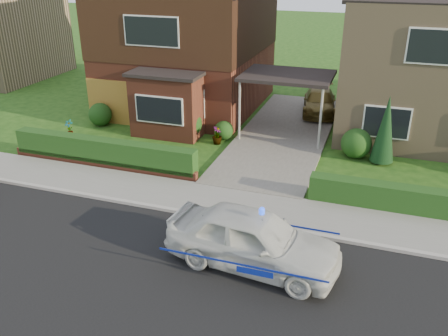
% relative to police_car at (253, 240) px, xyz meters
% --- Properties ---
extents(ground, '(120.00, 120.00, 0.00)m').
position_rel_police_car_xyz_m(ground, '(-1.25, -1.20, -0.77)').
color(ground, '#1A4312').
rests_on(ground, ground).
extents(road, '(60.00, 6.00, 0.02)m').
position_rel_police_car_xyz_m(road, '(-1.25, -1.20, -0.77)').
color(road, black).
rests_on(road, ground).
extents(kerb, '(60.00, 0.16, 0.12)m').
position_rel_police_car_xyz_m(kerb, '(-1.25, 1.85, -0.71)').
color(kerb, '#9E9993').
rests_on(kerb, ground).
extents(sidewalk, '(60.00, 2.00, 0.10)m').
position_rel_police_car_xyz_m(sidewalk, '(-1.25, 2.90, -0.72)').
color(sidewalk, slate).
rests_on(sidewalk, ground).
extents(driveway, '(3.80, 12.00, 0.12)m').
position_rel_police_car_xyz_m(driveway, '(-1.25, 9.80, -0.71)').
color(driveway, '#666059').
rests_on(driveway, ground).
extents(house_left, '(7.50, 9.53, 7.25)m').
position_rel_police_car_xyz_m(house_left, '(-7.03, 12.70, 3.04)').
color(house_left, brown).
rests_on(house_left, ground).
extents(house_right, '(7.50, 8.06, 7.25)m').
position_rel_police_car_xyz_m(house_right, '(4.55, 12.79, 2.89)').
color(house_right, '#987E5D').
rests_on(house_right, ground).
extents(carport_link, '(3.80, 3.00, 2.77)m').
position_rel_police_car_xyz_m(carport_link, '(-1.25, 9.75, 1.88)').
color(carport_link, black).
rests_on(carport_link, ground).
extents(garage_door, '(2.20, 0.10, 2.10)m').
position_rel_police_car_xyz_m(garage_door, '(-9.50, 8.76, 0.28)').
color(garage_door, olive).
rests_on(garage_door, ground).
extents(dwarf_wall, '(7.70, 0.25, 0.36)m').
position_rel_police_car_xyz_m(dwarf_wall, '(-7.05, 4.10, -0.59)').
color(dwarf_wall, brown).
rests_on(dwarf_wall, ground).
extents(hedge_left, '(7.50, 0.55, 0.90)m').
position_rel_police_car_xyz_m(hedge_left, '(-7.05, 4.25, -0.77)').
color(hedge_left, '#103413').
rests_on(hedge_left, ground).
extents(hedge_right, '(7.50, 0.55, 0.80)m').
position_rel_police_car_xyz_m(hedge_right, '(4.55, 4.15, -0.77)').
color(hedge_right, '#103413').
rests_on(hedge_right, ground).
extents(shrub_left_far, '(1.08, 1.08, 1.08)m').
position_rel_police_car_xyz_m(shrub_left_far, '(-9.75, 8.30, -0.23)').
color(shrub_left_far, '#103413').
rests_on(shrub_left_far, ground).
extents(shrub_left_mid, '(1.32, 1.32, 1.32)m').
position_rel_police_car_xyz_m(shrub_left_mid, '(-5.25, 8.10, -0.11)').
color(shrub_left_mid, '#103413').
rests_on(shrub_left_mid, ground).
extents(shrub_left_near, '(0.84, 0.84, 0.84)m').
position_rel_police_car_xyz_m(shrub_left_near, '(-3.65, 8.40, -0.35)').
color(shrub_left_near, '#103413').
rests_on(shrub_left_near, ground).
extents(shrub_right_near, '(1.20, 1.20, 1.20)m').
position_rel_police_car_xyz_m(shrub_right_near, '(1.95, 8.20, -0.17)').
color(shrub_right_near, '#103413').
rests_on(shrub_right_near, ground).
extents(conifer_a, '(0.90, 0.90, 2.60)m').
position_rel_police_car_xyz_m(conifer_a, '(2.95, 8.00, 0.53)').
color(conifer_a, black).
rests_on(conifer_a, ground).
extents(police_car, '(4.17, 4.69, 1.71)m').
position_rel_police_car_xyz_m(police_car, '(0.00, 0.00, 0.00)').
color(police_car, silver).
rests_on(police_car, ground).
extents(driveway_car, '(2.06, 4.00, 1.11)m').
position_rel_police_car_xyz_m(driveway_car, '(-0.25, 13.30, -0.10)').
color(driveway_car, brown).
rests_on(driveway_car, driveway).
extents(potted_plant_a, '(0.42, 0.30, 0.76)m').
position_rel_police_car_xyz_m(potted_plant_a, '(-10.25, 6.58, -0.39)').
color(potted_plant_a, gray).
rests_on(potted_plant_a, ground).
extents(potted_plant_b, '(0.51, 0.47, 0.73)m').
position_rel_police_car_xyz_m(potted_plant_b, '(-5.31, 7.80, -0.41)').
color(potted_plant_b, gray).
rests_on(potted_plant_b, ground).
extents(potted_plant_c, '(0.47, 0.47, 0.76)m').
position_rel_police_car_xyz_m(potted_plant_c, '(-3.75, 7.80, -0.39)').
color(potted_plant_c, gray).
rests_on(potted_plant_c, ground).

